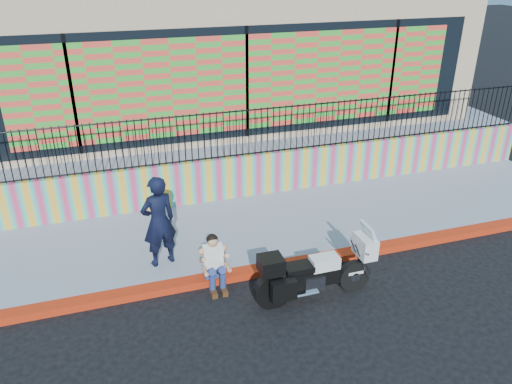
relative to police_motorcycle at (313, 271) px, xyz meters
name	(u,v)px	position (x,y,z in m)	size (l,w,h in m)	color
ground	(305,265)	(0.31, 1.04, -0.59)	(90.00, 90.00, 0.00)	black
red_curb	(305,262)	(0.31, 1.04, -0.52)	(16.00, 0.30, 0.15)	#B1270C
sidewalk	(278,224)	(0.31, 2.69, -0.52)	(16.00, 3.00, 0.15)	gray
mural_wall	(257,174)	(0.31, 4.29, 0.11)	(16.00, 0.20, 1.10)	#D5386A
metal_fence	(257,131)	(0.31, 4.29, 1.26)	(15.80, 0.04, 1.20)	black
elevated_platform	(212,120)	(0.31, 9.39, 0.03)	(16.00, 10.00, 1.25)	gray
storefront_building	(211,42)	(0.31, 9.17, 2.66)	(14.00, 8.06, 4.00)	tan
police_motorcycle	(313,271)	(0.00, 0.00, 0.00)	(2.26, 0.75, 1.41)	black
police_officer	(159,222)	(-2.52, 1.80, 0.51)	(0.70, 0.46, 1.91)	black
seated_man	(215,267)	(-1.63, 0.88, -0.14)	(0.54, 0.71, 1.06)	navy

